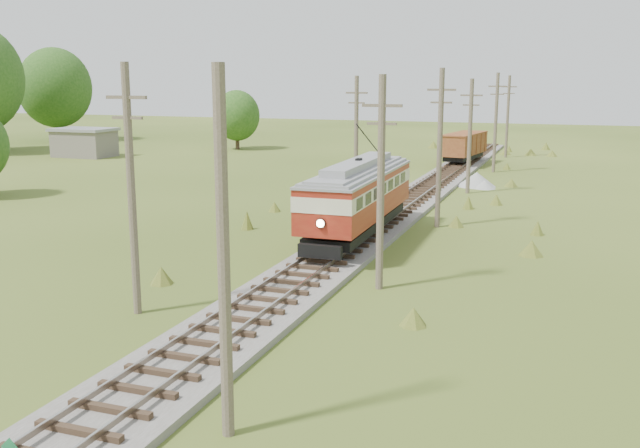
% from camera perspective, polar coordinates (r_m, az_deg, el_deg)
% --- Properties ---
extents(railbed_main, '(3.60, 96.00, 0.57)m').
position_cam_1_polar(railbed_main, '(45.18, 6.08, 1.02)').
color(railbed_main, '#605B54').
rests_on(railbed_main, ground).
extents(streetcar, '(3.11, 12.41, 5.65)m').
position_cam_1_polar(streetcar, '(37.00, 3.09, 2.54)').
color(streetcar, black).
rests_on(streetcar, ground).
extents(gondola, '(3.61, 8.11, 2.60)m').
position_cam_1_polar(gondola, '(71.51, 11.44, 6.20)').
color(gondola, black).
rests_on(gondola, ground).
extents(gravel_pile, '(3.14, 3.33, 1.14)m').
position_cam_1_polar(gravel_pile, '(57.63, 12.51, 3.45)').
color(gravel_pile, gray).
rests_on(gravel_pile, ground).
extents(utility_pole_r_1, '(0.30, 0.30, 8.80)m').
position_cam_1_polar(utility_pole_r_1, '(16.50, -7.72, -2.74)').
color(utility_pole_r_1, brown).
rests_on(utility_pole_r_1, ground).
extents(utility_pole_r_2, '(1.60, 0.30, 8.60)m').
position_cam_1_polar(utility_pole_r_2, '(28.38, 4.89, 3.41)').
color(utility_pole_r_2, brown).
rests_on(utility_pole_r_2, ground).
extents(utility_pole_r_3, '(1.60, 0.30, 9.00)m').
position_cam_1_polar(utility_pole_r_3, '(40.99, 9.55, 6.10)').
color(utility_pole_r_3, brown).
rests_on(utility_pole_r_3, ground).
extents(utility_pole_r_4, '(1.60, 0.30, 8.40)m').
position_cam_1_polar(utility_pole_r_4, '(53.83, 11.90, 6.98)').
color(utility_pole_r_4, brown).
rests_on(utility_pole_r_4, ground).
extents(utility_pole_r_5, '(1.60, 0.30, 8.90)m').
position_cam_1_polar(utility_pole_r_5, '(66.63, 13.88, 7.96)').
color(utility_pole_r_5, brown).
rests_on(utility_pole_r_5, ground).
extents(utility_pole_r_6, '(1.60, 0.30, 8.70)m').
position_cam_1_polar(utility_pole_r_6, '(79.57, 14.78, 8.39)').
color(utility_pole_r_6, brown).
rests_on(utility_pole_r_6, ground).
extents(utility_pole_l_a, '(1.60, 0.30, 9.00)m').
position_cam_1_polar(utility_pole_l_a, '(26.08, -14.87, 2.78)').
color(utility_pole_l_a, brown).
rests_on(utility_pole_l_a, ground).
extents(utility_pole_l_b, '(1.60, 0.30, 8.60)m').
position_cam_1_polar(utility_pole_l_b, '(51.55, 2.92, 7.13)').
color(utility_pole_l_b, brown).
rests_on(utility_pole_l_b, ground).
extents(tree_left_5, '(9.66, 9.66, 12.44)m').
position_cam_1_polar(tree_left_5, '(103.43, -20.44, 10.18)').
color(tree_left_5, '#38281C').
rests_on(tree_left_5, ground).
extents(tree_mid_a, '(5.46, 5.46, 7.03)m').
position_cam_1_polar(tree_mid_a, '(86.36, -6.67, 8.61)').
color(tree_mid_a, '#38281C').
rests_on(tree_mid_a, ground).
extents(shed, '(6.40, 4.40, 3.10)m').
position_cam_1_polar(shed, '(81.98, -18.34, 6.23)').
color(shed, slate).
rests_on(shed, ground).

